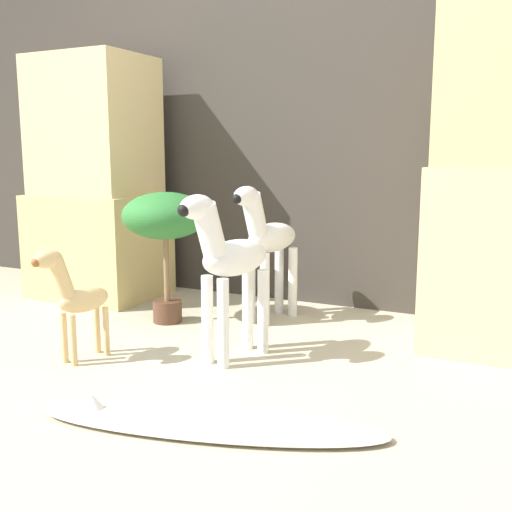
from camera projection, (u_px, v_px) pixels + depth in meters
name	position (u px, v px, depth m)	size (l,w,h in m)	color
ground_plane	(138.00, 395.00, 2.17)	(14.00, 14.00, 0.00)	#B2A88E
wall_back	(305.00, 112.00, 3.40)	(6.40, 0.08, 2.20)	#38332D
rock_pillar_left	(97.00, 186.00, 3.60)	(0.72, 0.57, 1.42)	#D1B775
zebra_right	(228.00, 263.00, 2.47)	(0.24, 0.49, 0.71)	white
zebra_left	(267.00, 241.00, 3.07)	(0.22, 0.49, 0.71)	white
giraffe_figurine	(76.00, 295.00, 2.47)	(0.16, 0.35, 0.49)	tan
potted_palm_front	(165.00, 221.00, 3.03)	(0.43, 0.43, 0.67)	#513323
surfboard	(205.00, 421.00, 1.91)	(1.18, 0.56, 0.08)	silver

